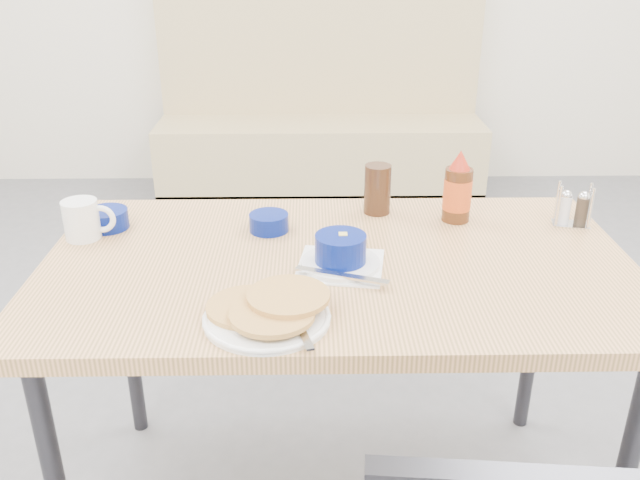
{
  "coord_description": "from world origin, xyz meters",
  "views": [
    {
      "loc": [
        -0.07,
        -1.19,
        1.47
      ],
      "look_at": [
        -0.04,
        0.23,
        0.82
      ],
      "focal_mm": 38.0,
      "sensor_mm": 36.0,
      "label": 1
    }
  ],
  "objects_px": {
    "dining_table": "(338,283)",
    "grits_setting": "(341,253)",
    "pancake_plate": "(268,312)",
    "condiment_caddy": "(573,211)",
    "syrup_bottle": "(458,191)",
    "creamer_bowl": "(107,219)",
    "butter_bowl": "(269,222)",
    "coffee_mug": "(83,219)",
    "booth_bench": "(320,134)",
    "amber_tumbler": "(377,189)"
  },
  "relations": [
    {
      "from": "creamer_bowl",
      "to": "amber_tumbler",
      "type": "xyz_separation_m",
      "value": [
        0.72,
        0.1,
        0.04
      ]
    },
    {
      "from": "syrup_bottle",
      "to": "dining_table",
      "type": "bearing_deg",
      "value": -144.09
    },
    {
      "from": "amber_tumbler",
      "to": "butter_bowl",
      "type": "bearing_deg",
      "value": -157.56
    },
    {
      "from": "dining_table",
      "to": "amber_tumbler",
      "type": "height_order",
      "value": "amber_tumbler"
    },
    {
      "from": "coffee_mug",
      "to": "creamer_bowl",
      "type": "relative_size",
      "value": 1.18
    },
    {
      "from": "dining_table",
      "to": "butter_bowl",
      "type": "height_order",
      "value": "butter_bowl"
    },
    {
      "from": "pancake_plate",
      "to": "amber_tumbler",
      "type": "height_order",
      "value": "amber_tumbler"
    },
    {
      "from": "dining_table",
      "to": "grits_setting",
      "type": "relative_size",
      "value": 5.99
    },
    {
      "from": "grits_setting",
      "to": "amber_tumbler",
      "type": "xyz_separation_m",
      "value": [
        0.12,
        0.33,
        0.03
      ]
    },
    {
      "from": "dining_table",
      "to": "creamer_bowl",
      "type": "height_order",
      "value": "creamer_bowl"
    },
    {
      "from": "booth_bench",
      "to": "syrup_bottle",
      "type": "relative_size",
      "value": 9.75
    },
    {
      "from": "dining_table",
      "to": "pancake_plate",
      "type": "xyz_separation_m",
      "value": [
        -0.15,
        -0.27,
        0.08
      ]
    },
    {
      "from": "dining_table",
      "to": "coffee_mug",
      "type": "relative_size",
      "value": 10.75
    },
    {
      "from": "dining_table",
      "to": "condiment_caddy",
      "type": "relative_size",
      "value": 12.36
    },
    {
      "from": "booth_bench",
      "to": "dining_table",
      "type": "bearing_deg",
      "value": -90.0
    },
    {
      "from": "grits_setting",
      "to": "coffee_mug",
      "type": "bearing_deg",
      "value": 164.84
    },
    {
      "from": "dining_table",
      "to": "coffee_mug",
      "type": "distance_m",
      "value": 0.66
    },
    {
      "from": "pancake_plate",
      "to": "creamer_bowl",
      "type": "bearing_deg",
      "value": 133.65
    },
    {
      "from": "amber_tumbler",
      "to": "grits_setting",
      "type": "bearing_deg",
      "value": -109.08
    },
    {
      "from": "dining_table",
      "to": "amber_tumbler",
      "type": "relative_size",
      "value": 10.29
    },
    {
      "from": "coffee_mug",
      "to": "creamer_bowl",
      "type": "height_order",
      "value": "coffee_mug"
    },
    {
      "from": "coffee_mug",
      "to": "grits_setting",
      "type": "xyz_separation_m",
      "value": [
        0.64,
        -0.17,
        -0.02
      ]
    },
    {
      "from": "pancake_plate",
      "to": "condiment_caddy",
      "type": "xyz_separation_m",
      "value": [
        0.78,
        0.47,
        0.02
      ]
    },
    {
      "from": "butter_bowl",
      "to": "amber_tumbler",
      "type": "height_order",
      "value": "amber_tumbler"
    },
    {
      "from": "amber_tumbler",
      "to": "creamer_bowl",
      "type": "bearing_deg",
      "value": -172.39
    },
    {
      "from": "butter_bowl",
      "to": "syrup_bottle",
      "type": "bearing_deg",
      "value": 7.06
    },
    {
      "from": "amber_tumbler",
      "to": "condiment_caddy",
      "type": "bearing_deg",
      "value": -10.8
    },
    {
      "from": "pancake_plate",
      "to": "coffee_mug",
      "type": "distance_m",
      "value": 0.63
    },
    {
      "from": "butter_bowl",
      "to": "amber_tumbler",
      "type": "relative_size",
      "value": 0.75
    },
    {
      "from": "booth_bench",
      "to": "butter_bowl",
      "type": "xyz_separation_m",
      "value": [
        -0.17,
        -2.36,
        0.43
      ]
    },
    {
      "from": "pancake_plate",
      "to": "butter_bowl",
      "type": "bearing_deg",
      "value": 92.82
    },
    {
      "from": "creamer_bowl",
      "to": "dining_table",
      "type": "bearing_deg",
      "value": -18.47
    },
    {
      "from": "creamer_bowl",
      "to": "butter_bowl",
      "type": "distance_m",
      "value": 0.43
    },
    {
      "from": "butter_bowl",
      "to": "syrup_bottle",
      "type": "height_order",
      "value": "syrup_bottle"
    },
    {
      "from": "dining_table",
      "to": "syrup_bottle",
      "type": "relative_size",
      "value": 7.18
    },
    {
      "from": "butter_bowl",
      "to": "condiment_caddy",
      "type": "relative_size",
      "value": 0.9
    },
    {
      "from": "dining_table",
      "to": "pancake_plate",
      "type": "height_order",
      "value": "pancake_plate"
    },
    {
      "from": "amber_tumbler",
      "to": "dining_table",
      "type": "bearing_deg",
      "value": -112.07
    },
    {
      "from": "grits_setting",
      "to": "pancake_plate",
      "type": "bearing_deg",
      "value": -123.79
    },
    {
      "from": "pancake_plate",
      "to": "coffee_mug",
      "type": "xyz_separation_m",
      "value": [
        -0.49,
        0.4,
        0.03
      ]
    },
    {
      "from": "butter_bowl",
      "to": "amber_tumbler",
      "type": "bearing_deg",
      "value": 22.44
    },
    {
      "from": "pancake_plate",
      "to": "butter_bowl",
      "type": "xyz_separation_m",
      "value": [
        -0.02,
        0.44,
        0.0
      ]
    },
    {
      "from": "coffee_mug",
      "to": "syrup_bottle",
      "type": "xyz_separation_m",
      "value": [
        0.96,
        0.1,
        0.03
      ]
    },
    {
      "from": "booth_bench",
      "to": "grits_setting",
      "type": "bearing_deg",
      "value": -89.9
    },
    {
      "from": "coffee_mug",
      "to": "creamer_bowl",
      "type": "xyz_separation_m",
      "value": [
        0.04,
        0.06,
        -0.03
      ]
    },
    {
      "from": "condiment_caddy",
      "to": "syrup_bottle",
      "type": "height_order",
      "value": "syrup_bottle"
    },
    {
      "from": "booth_bench",
      "to": "creamer_bowl",
      "type": "height_order",
      "value": "booth_bench"
    },
    {
      "from": "amber_tumbler",
      "to": "syrup_bottle",
      "type": "height_order",
      "value": "syrup_bottle"
    },
    {
      "from": "creamer_bowl",
      "to": "syrup_bottle",
      "type": "bearing_deg",
      "value": 2.3
    },
    {
      "from": "condiment_caddy",
      "to": "booth_bench",
      "type": "bearing_deg",
      "value": 117.94
    }
  ]
}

